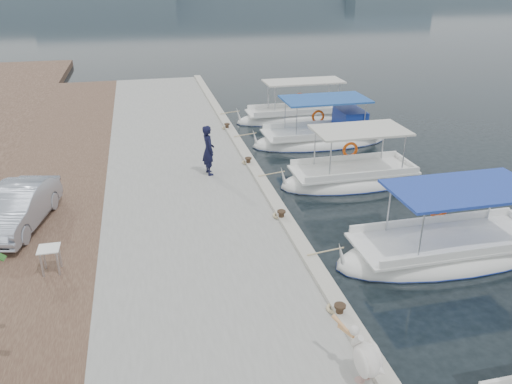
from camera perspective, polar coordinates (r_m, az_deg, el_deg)
ground at (r=15.24m, az=5.68°, el=-7.26°), size 400.00×400.00×0.00m
concrete_quay at (r=18.93m, az=-7.76°, el=0.09°), size 6.00×40.00×0.50m
quay_curb at (r=19.21m, az=0.45°, el=1.71°), size 0.44×40.00×0.12m
cobblestone_strip at (r=19.22m, az=-22.74°, el=-1.30°), size 4.00×40.00×0.50m
fishing_caique_b at (r=16.15m, az=21.03°, el=-6.46°), size 7.13×2.52×2.83m
fishing_caique_c at (r=20.47m, az=10.95°, el=1.40°), size 6.02×2.35×2.83m
fishing_caique_d at (r=24.95m, az=7.52°, el=6.02°), size 6.81×2.55×2.83m
fishing_caique_e at (r=28.68m, az=4.96°, el=8.42°), size 7.28×2.02×2.83m
mooring_bollards at (r=16.05m, az=2.92°, el=-2.59°), size 0.28×20.28×0.33m
pelican at (r=10.40m, az=12.41°, el=-17.94°), size 0.80×1.37×1.07m
fisherman at (r=19.44m, az=-5.46°, el=4.79°), size 0.58×0.78×1.97m
parked_car at (r=17.13m, az=-25.59°, el=-1.61°), size 2.20×4.15×1.30m
folding_table at (r=14.33m, az=-22.50°, el=-6.65°), size 0.55×0.55×0.73m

